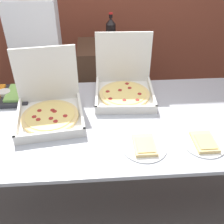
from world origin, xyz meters
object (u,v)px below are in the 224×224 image
at_px(pizza_box_near_right, 49,106).
at_px(veggie_tray, 5,95).
at_px(soda_bottle, 111,32).
at_px(pizza_box_far_left, 124,85).
at_px(soda_can_silver, 132,43).
at_px(paper_plate_front_right, 204,143).
at_px(person_guest_plaid, 41,69).
at_px(paper_plate_front_left, 144,146).

height_order(pizza_box_near_right, veggie_tray, pizza_box_near_right).
bearing_deg(veggie_tray, soda_bottle, 43.60).
height_order(pizza_box_far_left, pizza_box_near_right, pizza_box_far_left).
bearing_deg(veggie_tray, soda_can_silver, 33.37).
bearing_deg(pizza_box_far_left, veggie_tray, -177.80).
bearing_deg(soda_can_silver, soda_bottle, 149.96).
bearing_deg(pizza_box_near_right, paper_plate_front_right, -27.58).
relative_size(pizza_box_far_left, paper_plate_front_right, 1.85).
distance_m(veggie_tray, person_guest_plaid, 0.54).
distance_m(pizza_box_near_right, veggie_tray, 0.42).
xyz_separation_m(paper_plate_front_right, soda_can_silver, (-0.24, 1.22, 0.12)).
bearing_deg(soda_bottle, pizza_box_near_right, -114.41).
bearing_deg(paper_plate_front_right, pizza_box_far_left, 124.76).
relative_size(veggie_tray, soda_bottle, 1.22).
height_order(soda_bottle, soda_can_silver, soda_bottle).
relative_size(veggie_tray, person_guest_plaid, 0.22).
bearing_deg(pizza_box_near_right, paper_plate_front_left, -38.37).
height_order(pizza_box_near_right, paper_plate_front_right, pizza_box_near_right).
distance_m(paper_plate_front_left, soda_bottle, 1.35).
bearing_deg(veggie_tray, person_guest_plaid, 72.76).
xyz_separation_m(paper_plate_front_left, person_guest_plaid, (-0.74, 1.09, -0.05)).
xyz_separation_m(pizza_box_near_right, person_guest_plaid, (-0.19, 0.75, -0.11)).
height_order(soda_can_silver, person_guest_plaid, person_guest_plaid).
xyz_separation_m(paper_plate_front_left, soda_bottle, (-0.10, 1.33, 0.19)).
bearing_deg(veggie_tray, paper_plate_front_left, -32.57).
height_order(pizza_box_far_left, paper_plate_front_left, pizza_box_far_left).
height_order(paper_plate_front_left, soda_can_silver, soda_can_silver).
relative_size(pizza_box_near_right, person_guest_plaid, 0.28).
xyz_separation_m(paper_plate_front_right, soda_bottle, (-0.43, 1.33, 0.19)).
bearing_deg(soda_bottle, pizza_box_far_left, -86.69).
height_order(pizza_box_far_left, soda_can_silver, pizza_box_far_left).
distance_m(paper_plate_front_right, person_guest_plaid, 1.53).
relative_size(paper_plate_front_left, soda_bottle, 0.83).
bearing_deg(soda_can_silver, veggie_tray, -146.63).
distance_m(paper_plate_front_right, veggie_tray, 1.36).
bearing_deg(pizza_box_far_left, person_guest_plaid, 145.19).
distance_m(pizza_box_near_right, soda_can_silver, 1.10).
height_order(veggie_tray, person_guest_plaid, person_guest_plaid).
height_order(paper_plate_front_right, veggie_tray, veggie_tray).
bearing_deg(soda_can_silver, person_guest_plaid, -170.79).
distance_m(pizza_box_near_right, person_guest_plaid, 0.79).
bearing_deg(paper_plate_front_left, paper_plate_front_right, 0.49).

